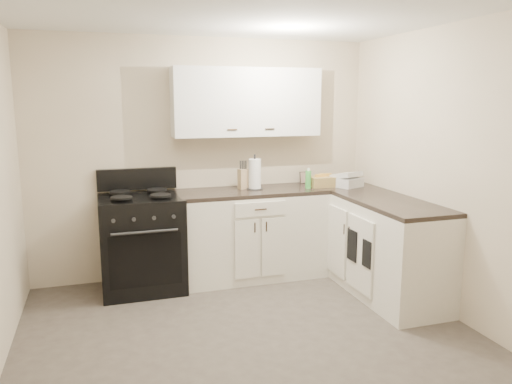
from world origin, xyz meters
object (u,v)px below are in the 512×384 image
object	(u,v)px
stove	(142,244)
countertop_grill	(347,182)
knife_block	(243,179)
wicker_basket	(324,181)
paper_towel	(255,174)

from	to	relation	value
stove	countertop_grill	bearing A→B (deg)	-2.72
knife_block	countertop_grill	distance (m)	1.13
knife_block	wicker_basket	world-z (taller)	knife_block
stove	wicker_basket	bearing A→B (deg)	-0.21
wicker_basket	paper_towel	bearing A→B (deg)	175.19
knife_block	stove	bearing A→B (deg)	174.07
stove	paper_towel	size ratio (longest dim) A/B	3.02
paper_towel	wicker_basket	bearing A→B (deg)	-4.81
stove	paper_towel	bearing A→B (deg)	2.77
knife_block	paper_towel	distance (m)	0.14
paper_towel	wicker_basket	size ratio (longest dim) A/B	1.00
countertop_grill	paper_towel	bearing A→B (deg)	147.16
stove	knife_block	bearing A→B (deg)	6.30
knife_block	paper_towel	size ratio (longest dim) A/B	0.66
wicker_basket	countertop_grill	bearing A→B (deg)	-22.85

